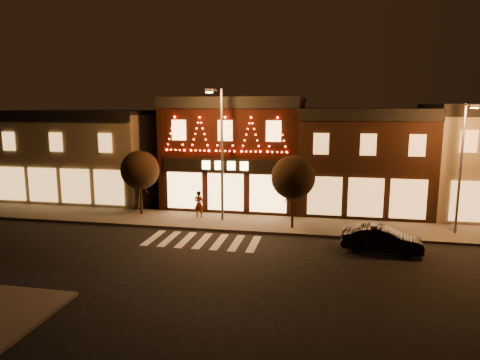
% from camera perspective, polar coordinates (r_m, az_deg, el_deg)
% --- Properties ---
extents(ground, '(120.00, 120.00, 0.00)m').
position_cam_1_polar(ground, '(21.75, -7.91, -11.08)').
color(ground, black).
rests_on(ground, ground).
extents(sidewalk_far, '(44.00, 4.00, 0.15)m').
position_cam_1_polar(sidewalk_far, '(28.63, 1.15, -5.69)').
color(sidewalk_far, '#47423D').
rests_on(sidewalk_far, ground).
extents(building_left, '(12.20, 8.28, 7.30)m').
position_cam_1_polar(building_left, '(38.83, -19.57, 3.24)').
color(building_left, '#786A55').
rests_on(building_left, ground).
extents(building_pulp, '(10.20, 8.34, 8.30)m').
position_cam_1_polar(building_pulp, '(34.02, -0.40, 3.81)').
color(building_pulp, black).
rests_on(building_pulp, ground).
extents(building_right_a, '(9.20, 8.28, 7.50)m').
position_cam_1_polar(building_right_a, '(33.51, 15.75, 2.65)').
color(building_right_a, '#341D12').
rests_on(building_right_a, ground).
extents(streetlamp_mid, '(0.72, 1.98, 8.61)m').
position_cam_1_polar(streetlamp_mid, '(28.14, -2.62, 4.67)').
color(streetlamp_mid, '#59595E').
rests_on(streetlamp_mid, sidewalk_far).
extents(streetlamp_right, '(0.48, 1.75, 7.67)m').
position_cam_1_polar(streetlamp_right, '(28.22, 27.18, 2.48)').
color(streetlamp_right, '#59595E').
rests_on(streetlamp_right, sidewalk_far).
extents(tree_left, '(2.68, 2.68, 4.48)m').
position_cam_1_polar(tree_left, '(30.83, -12.99, 1.28)').
color(tree_left, black).
rests_on(tree_left, sidewalk_far).
extents(tree_right, '(2.72, 2.72, 4.54)m').
position_cam_1_polar(tree_right, '(26.90, 6.99, 0.33)').
color(tree_right, black).
rests_on(tree_right, sidewalk_far).
extents(dark_sedan, '(4.30, 1.85, 1.38)m').
position_cam_1_polar(dark_sedan, '(24.47, 18.11, -7.40)').
color(dark_sedan, black).
rests_on(dark_sedan, ground).
extents(pedestrian, '(0.68, 0.47, 1.82)m').
position_cam_1_polar(pedestrian, '(29.80, -5.41, -3.15)').
color(pedestrian, gray).
rests_on(pedestrian, sidewalk_far).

